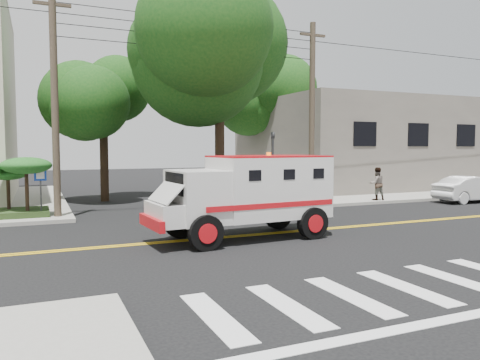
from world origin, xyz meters
name	(u,v)px	position (x,y,z in m)	size (l,w,h in m)	color
ground	(248,235)	(0.00, 0.00, 0.00)	(100.00, 100.00, 0.00)	black
sidewalk_ne	(342,187)	(13.50, 13.50, 0.07)	(17.00, 17.00, 0.15)	gray
building_right	(356,144)	(15.00, 14.00, 3.15)	(14.00, 12.00, 6.00)	#615A53
utility_pole_left	(55,106)	(-5.60, 6.00, 4.50)	(0.28, 0.28, 9.00)	#382D23
utility_pole_right	(312,115)	(6.30, 6.20, 4.50)	(0.28, 0.28, 9.00)	#382D23
tree_main	(231,53)	(1.94, 6.21, 7.20)	(6.08, 5.70, 9.85)	black
tree_left	(110,93)	(-2.68, 11.79, 5.73)	(4.48, 4.20, 7.70)	black
tree_right	(270,102)	(8.84, 15.77, 6.09)	(4.80, 4.50, 8.20)	black
traffic_signal	(273,161)	(3.80, 5.60, 2.23)	(0.15, 0.18, 3.60)	#3F3F42
accessibility_sign	(41,186)	(-6.20, 6.17, 1.37)	(0.45, 0.10, 2.02)	#3F3F42
palm_planter	(6,179)	(-7.44, 6.62, 1.65)	(3.52, 2.63, 2.36)	#1E3314
armored_truck	(248,191)	(-0.21, -0.44, 1.49)	(5.90, 2.67, 2.62)	silver
parked_sedan	(471,189)	(14.67, 3.80, 0.69)	(1.45, 4.16, 1.37)	silver
pedestrian_a	(286,182)	(5.50, 7.40, 1.11)	(0.70, 0.46, 1.93)	gray
pedestrian_b	(377,184)	(9.84, 5.50, 1.00)	(0.82, 0.64, 1.70)	gray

